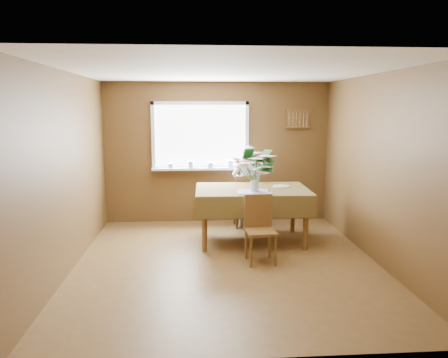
{
  "coord_description": "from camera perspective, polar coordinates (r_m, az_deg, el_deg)",
  "views": [
    {
      "loc": [
        -0.44,
        -5.54,
        2.05
      ],
      "look_at": [
        0.0,
        0.55,
        1.05
      ],
      "focal_mm": 35.0,
      "sensor_mm": 36.0,
      "label": 1
    }
  ],
  "objects": [
    {
      "name": "flower_bouquet",
      "position": [
        6.4,
        4.01,
        1.54
      ],
      "size": [
        0.64,
        0.64,
        0.55
      ],
      "rotation": [
        0.0,
        0.0,
        0.2
      ],
      "color": "white",
      "rests_on": "dining_table"
    },
    {
      "name": "chair_near",
      "position": [
        5.91,
        4.65,
        -6.03
      ],
      "size": [
        0.41,
        0.41,
        0.89
      ],
      "rotation": [
        0.0,
        0.0,
        0.07
      ],
      "color": "brown",
      "rests_on": "floor"
    },
    {
      "name": "side_plate",
      "position": [
        6.86,
        7.46,
        -0.95
      ],
      "size": [
        0.27,
        0.27,
        0.01
      ],
      "primitive_type": "cylinder",
      "rotation": [
        0.0,
        0.0,
        -0.01
      ],
      "color": "white",
      "rests_on": "dining_table"
    },
    {
      "name": "wall_right",
      "position": [
        6.11,
        19.46,
        1.24
      ],
      "size": [
        0.0,
        4.5,
        4.5
      ],
      "primitive_type": "plane",
      "rotation": [
        1.57,
        0.0,
        -1.57
      ],
      "color": "brown",
      "rests_on": "floor"
    },
    {
      "name": "floor",
      "position": [
        5.92,
        0.39,
        -10.94
      ],
      "size": [
        4.5,
        4.5,
        0.0
      ],
      "primitive_type": "plane",
      "color": "brown",
      "rests_on": "ground"
    },
    {
      "name": "seated_woman",
      "position": [
        7.46,
        3.04,
        -1.05
      ],
      "size": [
        0.55,
        0.38,
        1.42
      ],
      "primitive_type": "imported",
      "rotation": [
        0.0,
        0.0,
        3.22
      ],
      "color": "white",
      "rests_on": "floor"
    },
    {
      "name": "dining_table",
      "position": [
        6.69,
        3.7,
        -2.11
      ],
      "size": [
        1.75,
        1.22,
        0.84
      ],
      "rotation": [
        0.0,
        0.0,
        -0.03
      ],
      "color": "brown",
      "rests_on": "floor"
    },
    {
      "name": "table_knife",
      "position": [
        6.46,
        5.88,
        -1.53
      ],
      "size": [
        0.04,
        0.22,
        0.0
      ],
      "primitive_type": "cube",
      "rotation": [
        0.0,
        0.0,
        -0.1
      ],
      "color": "silver",
      "rests_on": "dining_table"
    },
    {
      "name": "ceiling",
      "position": [
        5.58,
        0.42,
        13.93
      ],
      "size": [
        4.5,
        4.5,
        0.0
      ],
      "primitive_type": "plane",
      "rotation": [
        3.14,
        0.0,
        0.0
      ],
      "color": "white",
      "rests_on": "wall_back"
    },
    {
      "name": "spoon_rack",
      "position": [
        7.99,
        9.65,
        7.74
      ],
      "size": [
        0.44,
        0.05,
        0.33
      ],
      "color": "brown",
      "rests_on": "wall_back"
    },
    {
      "name": "window_assembly",
      "position": [
        7.77,
        -3.05,
        4.21
      ],
      "size": [
        1.72,
        0.2,
        1.22
      ],
      "color": "white",
      "rests_on": "wall_back"
    },
    {
      "name": "chair_far",
      "position": [
        7.52,
        2.89,
        -2.59
      ],
      "size": [
        0.4,
        0.4,
        0.92
      ],
      "rotation": [
        0.0,
        0.0,
        3.17
      ],
      "color": "brown",
      "rests_on": "floor"
    },
    {
      "name": "wall_left",
      "position": [
        5.81,
        -19.66,
        0.84
      ],
      "size": [
        0.0,
        4.5,
        4.5
      ],
      "primitive_type": "plane",
      "rotation": [
        1.57,
        0.0,
        1.57
      ],
      "color": "brown",
      "rests_on": "floor"
    },
    {
      "name": "wall_front",
      "position": [
        3.42,
        3.4,
        -4.27
      ],
      "size": [
        4.0,
        0.0,
        4.0
      ],
      "primitive_type": "plane",
      "rotation": [
        -1.57,
        0.0,
        0.0
      ],
      "color": "brown",
      "rests_on": "floor"
    },
    {
      "name": "wall_back",
      "position": [
        7.84,
        -0.9,
        3.45
      ],
      "size": [
        4.0,
        0.0,
        4.0
      ],
      "primitive_type": "plane",
      "rotation": [
        1.57,
        0.0,
        0.0
      ],
      "color": "brown",
      "rests_on": "floor"
    }
  ]
}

